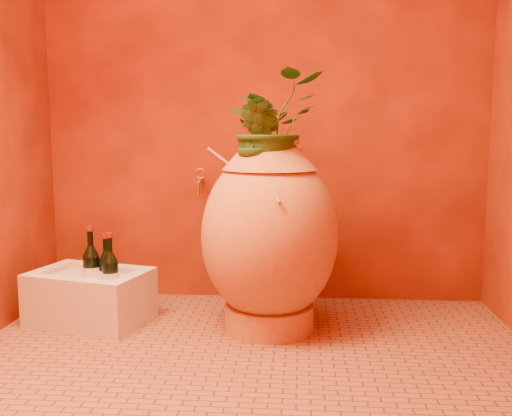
# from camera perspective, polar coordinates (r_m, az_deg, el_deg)

# --- Properties ---
(floor) EXTENTS (2.50, 2.50, 0.00)m
(floor) POSITION_cam_1_polar(r_m,az_deg,el_deg) (2.46, -0.81, -15.46)
(floor) COLOR brown
(floor) RESTS_ON ground
(wall_back) EXTENTS (2.50, 0.02, 2.50)m
(wall_back) POSITION_cam_1_polar(r_m,az_deg,el_deg) (3.27, 0.81, 12.63)
(wall_back) COLOR #561904
(wall_back) RESTS_ON ground
(amphora) EXTENTS (0.72, 0.72, 0.95)m
(amphora) POSITION_cam_1_polar(r_m,az_deg,el_deg) (2.76, 1.36, -2.68)
(amphora) COLOR #B07B31
(amphora) RESTS_ON floor
(stone_basin) EXTENTS (0.64, 0.52, 0.27)m
(stone_basin) POSITION_cam_1_polar(r_m,az_deg,el_deg) (3.05, -16.22, -8.62)
(stone_basin) COLOR beige
(stone_basin) RESTS_ON floor
(wine_bottle_a) EXTENTS (0.09, 0.09, 0.35)m
(wine_bottle_a) POSITION_cam_1_polar(r_m,az_deg,el_deg) (3.02, -16.13, -5.97)
(wine_bottle_a) COLOR black
(wine_bottle_a) RESTS_ON stone_basin
(wine_bottle_b) EXTENTS (0.08, 0.08, 0.31)m
(wine_bottle_b) POSITION_cam_1_polar(r_m,az_deg,el_deg) (2.99, -14.72, -6.32)
(wine_bottle_b) COLOR black
(wine_bottle_b) RESTS_ON stone_basin
(wine_bottle_c) EXTENTS (0.08, 0.08, 0.33)m
(wine_bottle_c) POSITION_cam_1_polar(r_m,az_deg,el_deg) (2.91, -14.34, -6.56)
(wine_bottle_c) COLOR black
(wine_bottle_c) RESTS_ON stone_basin
(wall_tap) EXTENTS (0.06, 0.14, 0.15)m
(wall_tap) POSITION_cam_1_polar(r_m,az_deg,el_deg) (3.24, -5.64, 2.78)
(wall_tap) COLOR #AC8527
(wall_tap) RESTS_ON wall_back
(plant_main) EXTENTS (0.60, 0.59, 0.51)m
(plant_main) POSITION_cam_1_polar(r_m,az_deg,el_deg) (2.72, 1.45, 8.20)
(plant_main) COLOR #1E4318
(plant_main) RESTS_ON amphora
(plant_side) EXTENTS (0.27, 0.27, 0.39)m
(plant_side) POSITION_cam_1_polar(r_m,az_deg,el_deg) (2.63, 0.29, 6.57)
(plant_side) COLOR #1E4318
(plant_side) RESTS_ON amphora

